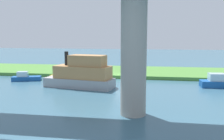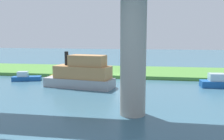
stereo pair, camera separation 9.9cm
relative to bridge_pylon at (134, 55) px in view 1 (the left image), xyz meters
name	(u,v)px [view 1 (the left image)]	position (x,y,z in m)	size (l,w,h in m)	color
ground_plane	(122,79)	(2.92, -16.48, -4.85)	(160.00, 160.00, 0.00)	#386075
grassy_bank	(127,72)	(2.92, -22.48, -4.60)	(80.00, 12.00, 0.50)	#4C8438
bridge_pylon	(134,55)	(0.00, 0.00, 0.00)	(2.04, 2.04, 9.69)	#9E998E
person_on_bank	(131,69)	(2.01, -19.36, -3.65)	(0.47, 0.47, 1.39)	#2D334C
mooring_post	(78,70)	(9.96, -17.53, -3.82)	(0.20, 0.20, 1.06)	brown
motorboat_white	(81,74)	(7.14, -9.82, -3.23)	(8.91, 4.28, 4.37)	#99999E
houseboat_blue	(221,82)	(-9.73, -12.65, -4.24)	(5.22, 2.11, 1.71)	#195199
skiff_small	(26,77)	(16.21, -12.98, -4.38)	(4.14, 2.47, 1.30)	#195199
pontoon_yellow	(66,77)	(10.57, -13.90, -4.27)	(5.07, 2.76, 1.60)	gold
marker_buoy	(125,100)	(1.02, -3.63, -4.60)	(0.50, 0.50, 0.50)	orange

